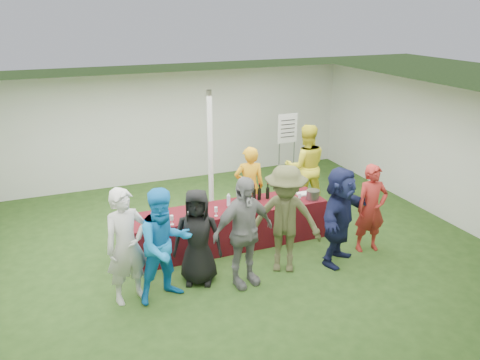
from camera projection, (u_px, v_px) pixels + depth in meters
name	position (u px, v px, depth m)	size (l,w,h in m)	color
ground	(207.00, 253.00, 8.39)	(60.00, 60.00, 0.00)	#284719
tent	(211.00, 159.00, 9.15)	(10.00, 10.00, 10.00)	white
serving_table	(230.00, 226.00, 8.57)	(3.60, 0.80, 0.75)	#5C0F10
wine_bottles	(255.00, 194.00, 8.70)	(0.58, 0.11, 0.32)	black
wine_glasses	(211.00, 211.00, 8.02)	(2.79, 0.13, 0.16)	silver
water_bottle	(229.00, 200.00, 8.47)	(0.07, 0.07, 0.23)	silver
bar_towel	(303.00, 194.00, 9.01)	(0.25, 0.18, 0.03)	white
dump_bucket	(313.00, 195.00, 8.77)	(0.25, 0.25, 0.18)	slate
wine_list_sign	(287.00, 134.00, 11.13)	(0.50, 0.03, 1.80)	slate
staff_pourer	(249.00, 187.00, 9.19)	(0.60, 0.39, 1.65)	#EBA316
staff_back	(305.00, 167.00, 10.06)	(0.90, 0.70, 1.85)	yellow
customer_0	(127.00, 246.00, 6.77)	(0.65, 0.43, 1.78)	silver
customer_1	(165.00, 245.00, 6.82)	(0.86, 0.67, 1.76)	#137FD3
customer_2	(198.00, 237.00, 7.26)	(0.77, 0.50, 1.57)	black
customer_3	(243.00, 232.00, 7.17)	(1.06, 0.44, 1.80)	slate
customer_4	(285.00, 220.00, 7.56)	(1.19, 0.68, 1.83)	#474929
customer_5	(339.00, 216.00, 7.83)	(1.59, 0.51, 1.72)	#171D43
customer_6	(371.00, 208.00, 8.25)	(0.59, 0.39, 1.61)	maroon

